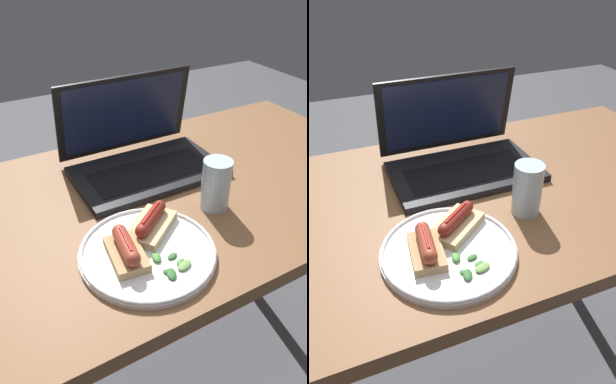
{
  "view_description": "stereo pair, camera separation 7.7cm",
  "coord_description": "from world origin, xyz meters",
  "views": [
    {
      "loc": [
        -0.39,
        -0.62,
        1.27
      ],
      "look_at": [
        -0.08,
        -0.07,
        0.84
      ],
      "focal_mm": 35.0,
      "sensor_mm": 36.0,
      "label": 1
    },
    {
      "loc": [
        -0.32,
        -0.66,
        1.27
      ],
      "look_at": [
        -0.08,
        -0.07,
        0.84
      ],
      "focal_mm": 35.0,
      "sensor_mm": 36.0,
      "label": 2
    }
  ],
  "objects": [
    {
      "name": "plate",
      "position": [
        -0.15,
        -0.17,
        0.79
      ],
      "size": [
        0.26,
        0.26,
        0.02
      ],
      "color": "silver",
      "rests_on": "desk"
    },
    {
      "name": "salad_pile",
      "position": [
        -0.13,
        -0.22,
        0.79
      ],
      "size": [
        0.06,
        0.08,
        0.01
      ],
      "color": "#2D662D",
      "rests_on": "plate"
    },
    {
      "name": "ground_plane",
      "position": [
        0.0,
        0.0,
        0.0
      ],
      "size": [
        6.0,
        6.0,
        0.0
      ],
      "primitive_type": "plane",
      "color": "#4C4C51"
    },
    {
      "name": "laptop",
      "position": [
        -0.01,
        0.12,
        0.82
      ],
      "size": [
        0.36,
        0.25,
        0.22
      ],
      "color": "black",
      "rests_on": "desk"
    },
    {
      "name": "sausage_toast_left",
      "position": [
        -0.19,
        -0.17,
        0.81
      ],
      "size": [
        0.07,
        0.11,
        0.05
      ],
      "rotation": [
        0.0,
        0.0,
        1.44
      ],
      "color": "tan",
      "rests_on": "plate"
    },
    {
      "name": "drinking_glass",
      "position": [
        0.05,
        -0.11,
        0.84
      ],
      "size": [
        0.06,
        0.06,
        0.12
      ],
      "color": "silver",
      "rests_on": "desk"
    },
    {
      "name": "sausage_toast_middle",
      "position": [
        -0.12,
        -0.12,
        0.81
      ],
      "size": [
        0.13,
        0.12,
        0.04
      ],
      "rotation": [
        0.0,
        0.0,
        0.64
      ],
      "color": "#D6B784",
      "rests_on": "plate"
    },
    {
      "name": "desk",
      "position": [
        0.0,
        0.0,
        0.69
      ],
      "size": [
        1.24,
        0.66,
        0.78
      ],
      "color": "brown",
      "rests_on": "ground_plane"
    }
  ]
}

